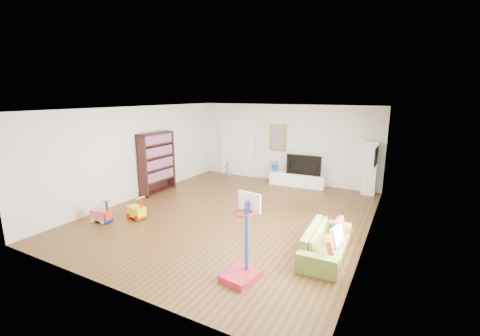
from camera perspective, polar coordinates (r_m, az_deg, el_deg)
The scene contains 25 objects.
floor at distance 8.41m, azimuth -1.30°, elevation -8.20°, with size 6.50×7.50×0.00m, color brown.
ceiling at distance 7.85m, azimuth -1.40°, elevation 10.50°, with size 6.50×7.50×0.00m, color white.
wall_back at distance 11.38m, azimuth 8.02°, elevation 4.32°, with size 6.50×0.00×2.70m, color silver.
wall_front at distance 5.22m, azimuth -22.23°, elevation -6.90°, with size 6.50×0.00×2.70m, color silver.
wall_left at distance 10.00m, azimuth -17.79°, elevation 2.64°, with size 0.00×7.50×2.70m, color white.
wall_right at distance 7.05m, azimuth 22.30°, elevation -1.86°, with size 0.00×7.50×2.70m, color silver.
navy_accent at distance 8.33m, azimuth 23.57°, elevation 3.69°, with size 0.01×3.20×1.70m, color black.
olive_wainscot at distance 8.63m, azimuth 22.76°, elevation -5.18°, with size 0.01×3.20×1.00m, color brown.
doorway at distance 12.17m, azimuth -0.52°, elevation 3.58°, with size 1.45×0.06×2.10m, color white.
painting_back at distance 11.41m, azimuth 6.80°, elevation 5.39°, with size 0.62×0.06×0.92m, color gold.
artwork_right at distance 8.58m, azimuth 23.08°, elevation 1.94°, with size 0.04×0.56×0.46m, color #7F3F8C.
media_console at distance 11.05m, azimuth 10.14°, elevation -2.03°, with size 1.84×0.46×0.43m, color white.
tall_cabinet at distance 10.61m, azimuth 22.13°, elevation -0.01°, with size 0.39×0.39×1.66m, color white.
bookshelf at distance 10.32m, azimuth -14.54°, elevation 0.88°, with size 0.34×1.30×1.90m, color black.
sofa at distance 6.54m, azimuth 15.07°, elevation -12.56°, with size 1.84×0.72×0.54m, color olive.
basketball_hoop at distance 5.37m, azimuth 0.16°, elevation -12.38°, with size 0.51×0.62×1.48m, color #A9192A.
ride_on_yellow at distance 8.42m, azimuth -18.01°, elevation -6.69°, with size 0.45×0.28×0.59m, color #FFED10.
ride_on_orange at distance 8.51m, azimuth -23.30°, elevation -7.03°, with size 0.42×0.26×0.56m, color red.
ride_on_pink at distance 8.54m, azimuth -23.63°, elevation -6.94°, with size 0.43×0.27×0.58m, color pink.
child at distance 11.38m, azimuth -2.21°, elevation -0.55°, with size 0.28×0.18×0.75m, color gray.
tv at distance 10.88m, azimuth 11.38°, elevation 0.64°, with size 1.15×0.15×0.66m, color black.
vase_plant at distance 11.20m, azimuth 6.35°, elevation 0.54°, with size 0.38×0.33×0.42m, color #184B8C.
pillow_left at distance 5.98m, azimuth 15.73°, elevation -13.47°, with size 0.09×0.36×0.36m, color #AF3021.
pillow_center at distance 6.45m, azimuth 16.86°, elevation -11.53°, with size 0.09×0.35×0.35m, color white.
pillow_right at distance 6.92m, azimuth 17.38°, elevation -9.83°, with size 0.09×0.34×0.34m, color red.
Camera 1 is at (3.87, -6.82, 3.04)m, focal length 24.00 mm.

